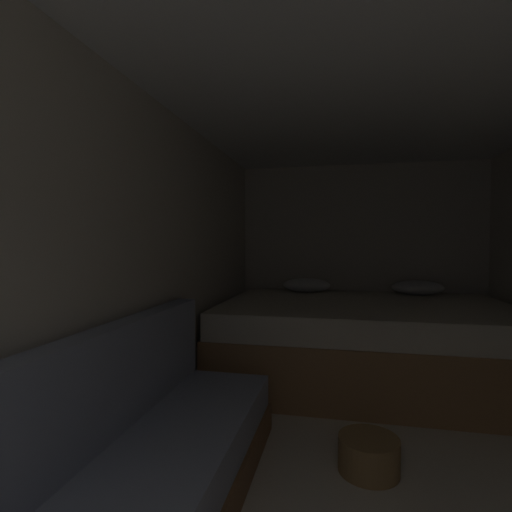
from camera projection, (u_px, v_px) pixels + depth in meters
The scene contains 7 objects.
ground_plane at pixel (380, 480), 2.03m from camera, with size 6.85×6.85×0.00m, color beige.
wall_back at pixel (359, 259), 4.39m from camera, with size 2.74×0.05×2.12m, color beige.
wall_left at pixel (142, 274), 2.28m from camera, with size 0.05×4.85×2.12m, color beige.
ceiling_slab at pixel (385, 64), 1.96m from camera, with size 2.74×4.85×0.05m, color white.
bed at pixel (364, 341), 3.51m from camera, with size 2.52×1.71×0.86m.
sofa_left at pixel (130, 485), 1.56m from camera, with size 0.65×2.26×0.86m.
wicker_basket at pixel (369, 455), 2.10m from camera, with size 0.33×0.33×0.19m.
Camera 1 is at (-0.21, -0.07, 1.24)m, focal length 27.31 mm.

